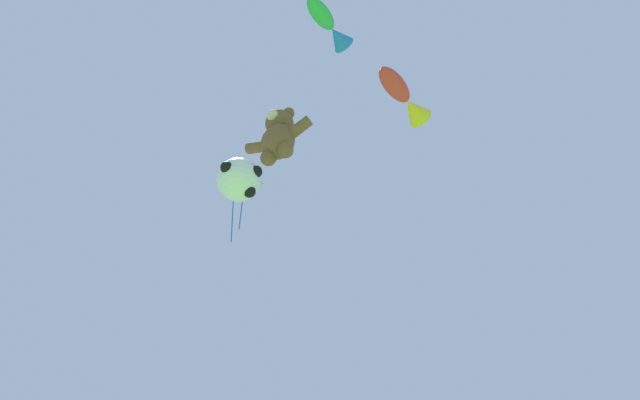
{
  "coord_description": "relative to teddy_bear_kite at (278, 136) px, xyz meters",
  "views": [
    {
      "loc": [
        5.86,
        -3.43,
        1.37
      ],
      "look_at": [
        1.72,
        3.99,
        11.09
      ],
      "focal_mm": 35.0,
      "sensor_mm": 36.0,
      "label": 1
    }
  ],
  "objects": [
    {
      "name": "diamond_kite",
      "position": [
        -2.21,
        1.55,
        1.17
      ],
      "size": [
        0.83,
        0.92,
        2.9
      ],
      "color": "yellow"
    },
    {
      "name": "soccer_ball_kite",
      "position": [
        -0.77,
        -0.24,
        -1.41
      ],
      "size": [
        1.08,
        1.07,
        0.99
      ],
      "color": "white"
    },
    {
      "name": "fish_kite_crimson",
      "position": [
        2.71,
        1.52,
        1.67
      ],
      "size": [
        0.83,
        1.91,
        0.64
      ],
      "color": "red"
    },
    {
      "name": "teddy_bear_kite",
      "position": [
        0.0,
        0.0,
        0.0
      ],
      "size": [
        1.78,
        0.79,
        1.81
      ],
      "color": "brown"
    },
    {
      "name": "fish_kite_emerald",
      "position": [
        2.05,
        -1.24,
        1.37
      ],
      "size": [
        0.6,
        1.44,
        0.51
      ],
      "color": "green"
    }
  ]
}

